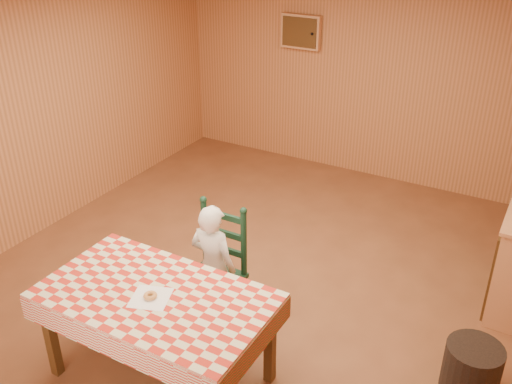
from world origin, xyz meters
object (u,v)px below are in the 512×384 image
Objects in this scene: seated_child at (213,266)px; ladder_chair at (217,269)px; storage_bin at (471,369)px; dining_table at (156,303)px.

ladder_chair is at bearing -90.00° from seated_child.
ladder_chair is 2.08m from storage_bin.
storage_bin is (2.04, 0.20, -0.30)m from ladder_chair.
dining_table is 0.81m from ladder_chair.
dining_table is 2.32m from storage_bin.
dining_table is 0.74m from seated_child.
seated_child is at bearing 90.00° from dining_table.
storage_bin is at bearing 5.57° from ladder_chair.
seated_child reaches higher than storage_bin.
ladder_chair is 0.96× the size of seated_child.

